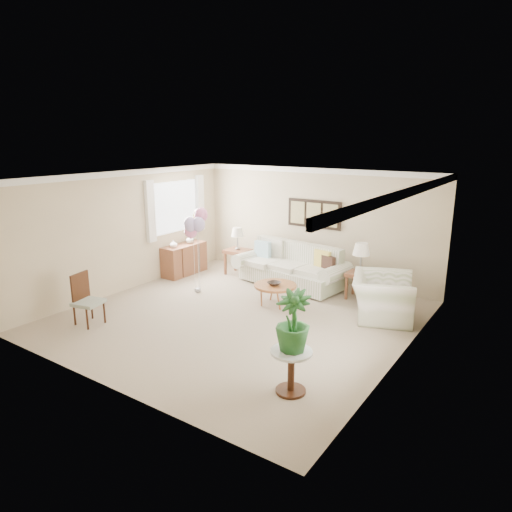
% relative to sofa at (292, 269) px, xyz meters
% --- Properties ---
extents(ground_plane, '(6.00, 6.00, 0.00)m').
position_rel_sofa_xyz_m(ground_plane, '(0.14, -2.22, -0.37)').
color(ground_plane, '#A0907C').
extents(room_shell, '(6.04, 6.04, 2.60)m').
position_rel_sofa_xyz_m(room_shell, '(0.03, -2.13, 1.25)').
color(room_shell, beige).
rests_on(room_shell, ground).
extents(wall_art_triptych, '(1.35, 0.06, 0.65)m').
position_rel_sofa_xyz_m(wall_art_triptych, '(0.14, 0.74, 1.18)').
color(wall_art_triptych, black).
rests_on(wall_art_triptych, ground).
extents(sofa, '(2.69, 1.26, 0.95)m').
position_rel_sofa_xyz_m(sofa, '(0.00, 0.00, 0.00)').
color(sofa, silver).
rests_on(sofa, ground).
extents(end_table_left, '(0.57, 0.52, 0.62)m').
position_rel_sofa_xyz_m(end_table_left, '(-1.52, 0.00, 0.15)').
color(end_table_left, brown).
rests_on(end_table_left, ground).
extents(end_table_right, '(0.52, 0.47, 0.57)m').
position_rel_sofa_xyz_m(end_table_right, '(1.62, -0.01, 0.10)').
color(end_table_right, brown).
rests_on(end_table_right, ground).
extents(lamp_left, '(0.31, 0.31, 0.55)m').
position_rel_sofa_xyz_m(lamp_left, '(-1.52, 0.00, 0.66)').
color(lamp_left, gray).
rests_on(lamp_left, end_table_left).
extents(lamp_right, '(0.35, 0.35, 0.62)m').
position_rel_sofa_xyz_m(lamp_right, '(1.62, -0.01, 0.67)').
color(lamp_right, gray).
rests_on(lamp_right, end_table_right).
extents(coffee_table, '(0.85, 0.85, 0.43)m').
position_rel_sofa_xyz_m(coffee_table, '(0.37, -1.30, 0.02)').
color(coffee_table, '#A6692F').
rests_on(coffee_table, ground).
extents(decor_bowl, '(0.30, 0.30, 0.06)m').
position_rel_sofa_xyz_m(decor_bowl, '(0.37, -1.34, 0.09)').
color(decor_bowl, black).
rests_on(decor_bowl, coffee_table).
extents(armchair, '(1.42, 1.52, 0.80)m').
position_rel_sofa_xyz_m(armchair, '(2.36, -0.74, 0.03)').
color(armchair, silver).
rests_on(armchair, ground).
extents(side_table, '(0.55, 0.55, 0.60)m').
position_rel_sofa_xyz_m(side_table, '(2.25, -3.95, 0.08)').
color(side_table, silver).
rests_on(side_table, ground).
extents(potted_plant, '(0.49, 0.49, 0.81)m').
position_rel_sofa_xyz_m(potted_plant, '(2.25, -3.93, 0.63)').
color(potted_plant, '#1C5023').
rests_on(potted_plant, side_table).
extents(accent_chair, '(0.55, 0.55, 0.93)m').
position_rel_sofa_xyz_m(accent_chair, '(-1.96, -4.00, 0.11)').
color(accent_chair, gray).
rests_on(accent_chair, ground).
extents(credenza, '(0.46, 1.20, 0.74)m').
position_rel_sofa_xyz_m(credenza, '(-2.62, -0.72, -0.00)').
color(credenza, brown).
rests_on(credenza, ground).
extents(vase_white, '(0.21, 0.21, 0.18)m').
position_rel_sofa_xyz_m(vase_white, '(-2.60, -1.09, 0.46)').
color(vase_white, white).
rests_on(vase_white, credenza).
extents(vase_sage, '(0.23, 0.23, 0.20)m').
position_rel_sofa_xyz_m(vase_sage, '(-2.60, -0.53, 0.47)').
color(vase_sage, silver).
rests_on(vase_sage, credenza).
extents(balloon_cluster, '(0.51, 0.57, 1.86)m').
position_rel_sofa_xyz_m(balloon_cluster, '(-1.42, -1.59, 1.17)').
color(balloon_cluster, gray).
rests_on(balloon_cluster, ground).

